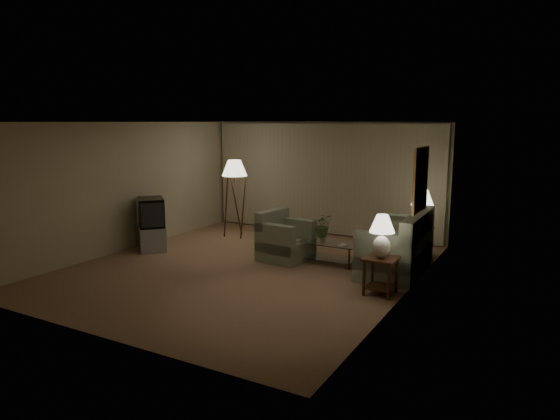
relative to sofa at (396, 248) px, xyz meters
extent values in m
plane|color=#A3775A|center=(-2.50, -1.15, -0.44)|extent=(7.00, 7.00, 0.00)
cube|color=#C3B796|center=(-2.50, 2.35, 0.91)|extent=(6.00, 0.04, 2.70)
cube|color=#C3B796|center=(-5.50, -1.15, 0.91)|extent=(0.04, 7.00, 2.70)
cube|color=#C3B796|center=(0.50, -1.15, 0.91)|extent=(0.04, 7.00, 2.70)
cube|color=white|center=(-2.50, -1.15, 2.26)|extent=(6.00, 7.00, 0.04)
cube|color=#BEB093|center=(-2.50, 2.27, 0.91)|extent=(5.85, 0.12, 2.65)
cube|color=gold|center=(0.48, -0.35, 1.31)|extent=(0.03, 0.90, 1.10)
cube|color=#AC2D1F|center=(0.45, -0.35, 1.31)|extent=(0.02, 0.80, 1.00)
cube|color=gray|center=(0.00, 0.00, -0.21)|extent=(2.04, 1.13, 0.46)
cube|color=gray|center=(-2.12, -0.30, -0.24)|extent=(1.13, 1.09, 0.40)
cube|color=#341A0E|center=(0.15, -1.35, 0.14)|extent=(0.50, 0.50, 0.04)
cube|color=#341A0E|center=(0.15, -1.35, -0.32)|extent=(0.43, 0.43, 0.02)
cylinder|color=#341A0E|center=(-0.05, -1.55, -0.16)|extent=(0.05, 0.05, 0.56)
cylinder|color=#341A0E|center=(-0.05, -1.15, -0.16)|extent=(0.05, 0.05, 0.56)
cylinder|color=#341A0E|center=(0.35, -1.55, -0.16)|extent=(0.05, 0.05, 0.56)
cylinder|color=#341A0E|center=(0.35, -1.15, -0.16)|extent=(0.05, 0.05, 0.56)
cube|color=#341A0E|center=(0.15, 1.25, 0.14)|extent=(0.46, 0.39, 0.04)
cube|color=#341A0E|center=(0.15, 1.25, -0.32)|extent=(0.39, 0.33, 0.02)
cylinder|color=#341A0E|center=(-0.03, 1.11, -0.16)|extent=(0.05, 0.05, 0.56)
cylinder|color=#341A0E|center=(-0.03, 1.39, -0.16)|extent=(0.05, 0.05, 0.56)
cylinder|color=#341A0E|center=(0.33, 1.11, -0.16)|extent=(0.05, 0.05, 0.56)
cylinder|color=#341A0E|center=(0.33, 1.39, -0.16)|extent=(0.05, 0.05, 0.56)
ellipsoid|color=silver|center=(0.15, -1.35, 0.34)|extent=(0.28, 0.28, 0.35)
cylinder|color=silver|center=(0.15, -1.35, 0.55)|extent=(0.03, 0.03, 0.08)
cone|color=white|center=(0.15, -1.35, 0.71)|extent=(0.40, 0.40, 0.28)
ellipsoid|color=silver|center=(0.15, 1.25, 0.36)|extent=(0.31, 0.31, 0.39)
cylinder|color=silver|center=(0.15, 1.25, 0.60)|extent=(0.03, 0.03, 0.09)
cone|color=white|center=(0.15, 1.25, 0.78)|extent=(0.45, 0.45, 0.31)
cube|color=silver|center=(-1.26, -0.10, -0.03)|extent=(1.13, 0.62, 0.02)
cube|color=silver|center=(-1.26, -0.10, -0.34)|extent=(1.05, 0.54, 0.01)
cylinder|color=#3F2E19|center=(-1.76, -0.34, -0.24)|extent=(0.04, 0.04, 0.40)
cylinder|color=#3F2E19|center=(-1.76, 0.14, -0.24)|extent=(0.04, 0.04, 0.40)
cylinder|color=#3F2E19|center=(-0.77, -0.34, -0.24)|extent=(0.04, 0.04, 0.40)
cylinder|color=#3F2E19|center=(-0.77, 0.14, -0.24)|extent=(0.04, 0.04, 0.40)
cube|color=#969698|center=(-5.05, -0.94, -0.19)|extent=(1.38, 1.37, 0.50)
cube|color=black|center=(-5.05, -0.94, 0.37)|extent=(1.22, 1.22, 0.61)
cylinder|color=#341A0E|center=(-4.15, 0.91, 1.00)|extent=(0.04, 0.04, 0.27)
cone|color=white|center=(-4.15, 0.91, 1.21)|extent=(0.60, 0.60, 0.37)
cylinder|color=#985333|center=(-2.88, 1.37, -0.26)|extent=(0.59, 0.59, 0.36)
imported|color=silver|center=(-1.41, -0.10, 0.05)|extent=(0.17, 0.17, 0.14)
imported|color=#46672D|center=(-1.41, -0.10, 0.34)|extent=(0.51, 0.48, 0.45)
imported|color=olive|center=(-1.01, -0.20, -0.02)|extent=(0.18, 0.22, 0.02)
camera|label=1|loc=(2.45, -8.76, 2.25)|focal=32.00mm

